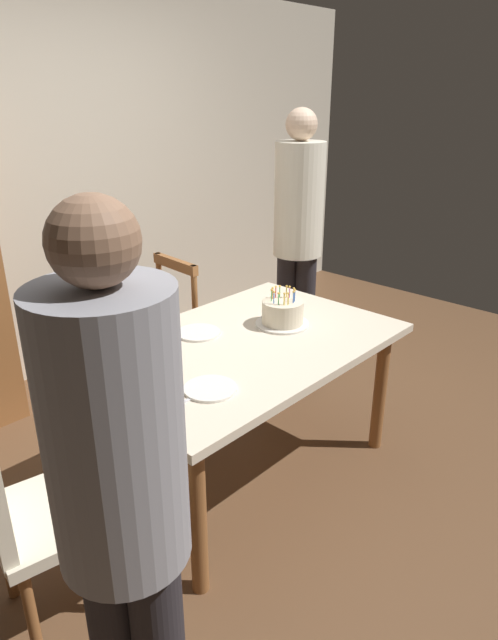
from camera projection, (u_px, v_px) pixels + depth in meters
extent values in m
plane|color=brown|center=(243.00, 469.00, 2.96)|extent=(6.40, 6.40, 0.00)
cube|color=beige|center=(38.00, 186.00, 3.63)|extent=(6.40, 0.10, 2.60)
cube|color=beige|center=(242.00, 346.00, 2.68)|extent=(1.55, 1.01, 0.04)
cylinder|color=brown|center=(198.00, 519.00, 2.12)|extent=(0.07, 0.07, 0.71)
cylinder|color=brown|center=(380.00, 391.00, 3.03)|extent=(0.07, 0.07, 0.71)
cylinder|color=brown|center=(84.00, 437.00, 2.63)|extent=(0.07, 0.07, 0.71)
cylinder|color=brown|center=(269.00, 348.00, 3.54)|extent=(0.07, 0.07, 0.71)
cylinder|color=silver|center=(282.00, 324.00, 2.87)|extent=(0.28, 0.28, 0.01)
cylinder|color=beige|center=(283.00, 312.00, 2.85)|extent=(0.21, 0.21, 0.12)
cylinder|color=#D872CC|center=(290.00, 293.00, 2.86)|extent=(0.01, 0.01, 0.05)
sphere|color=#FFC64C|center=(290.00, 287.00, 2.85)|extent=(0.01, 0.01, 0.01)
cylinder|color=yellow|center=(286.00, 292.00, 2.87)|extent=(0.01, 0.01, 0.05)
sphere|color=#FFC64C|center=(287.00, 286.00, 2.85)|extent=(0.01, 0.01, 0.01)
cylinder|color=#66CC72|center=(280.00, 292.00, 2.87)|extent=(0.01, 0.01, 0.05)
sphere|color=#FFC64C|center=(280.00, 286.00, 2.86)|extent=(0.01, 0.01, 0.01)
cylinder|color=#E54C4C|center=(276.00, 293.00, 2.86)|extent=(0.01, 0.01, 0.05)
sphere|color=#FFC64C|center=(276.00, 287.00, 2.85)|extent=(0.01, 0.01, 0.01)
cylinder|color=#F2994C|center=(273.00, 294.00, 2.84)|extent=(0.01, 0.01, 0.05)
sphere|color=#FFC64C|center=(273.00, 288.00, 2.83)|extent=(0.01, 0.01, 0.01)
cylinder|color=#66CC72|center=(271.00, 296.00, 2.81)|extent=(0.01, 0.01, 0.05)
sphere|color=#FFC64C|center=(272.00, 290.00, 2.80)|extent=(0.01, 0.01, 0.01)
cylinder|color=#4C7FE5|center=(274.00, 298.00, 2.78)|extent=(0.01, 0.01, 0.05)
sphere|color=#FFC64C|center=(274.00, 292.00, 2.77)|extent=(0.01, 0.01, 0.01)
cylinder|color=#66CC72|center=(278.00, 300.00, 2.77)|extent=(0.01, 0.01, 0.05)
sphere|color=#FFC64C|center=(279.00, 293.00, 2.75)|extent=(0.01, 0.01, 0.01)
cylinder|color=yellow|center=(284.00, 300.00, 2.76)|extent=(0.01, 0.01, 0.05)
sphere|color=#FFC64C|center=(284.00, 294.00, 2.75)|extent=(0.01, 0.01, 0.01)
cylinder|color=yellow|center=(288.00, 300.00, 2.77)|extent=(0.01, 0.01, 0.05)
sphere|color=#FFC64C|center=(288.00, 293.00, 2.75)|extent=(0.01, 0.01, 0.01)
cylinder|color=#4C7FE5|center=(293.00, 298.00, 2.79)|extent=(0.01, 0.01, 0.05)
sphere|color=#FFC64C|center=(294.00, 292.00, 2.77)|extent=(0.01, 0.01, 0.01)
cylinder|color=#4C7FE5|center=(295.00, 296.00, 2.81)|extent=(0.01, 0.01, 0.05)
sphere|color=#FFC64C|center=(295.00, 290.00, 2.80)|extent=(0.01, 0.01, 0.01)
cylinder|color=#F2994C|center=(294.00, 295.00, 2.83)|extent=(0.01, 0.01, 0.05)
sphere|color=#FFC64C|center=(294.00, 289.00, 2.82)|extent=(0.01, 0.01, 0.01)
cylinder|color=white|center=(210.00, 389.00, 2.24)|extent=(0.22, 0.22, 0.01)
cylinder|color=white|center=(199.00, 333.00, 2.77)|extent=(0.22, 0.22, 0.01)
cube|color=silver|center=(179.00, 404.00, 2.14)|extent=(0.18, 0.04, 0.01)
cube|color=silver|center=(173.00, 342.00, 2.66)|extent=(0.18, 0.02, 0.01)
cube|color=brown|center=(152.00, 345.00, 3.36)|extent=(0.47, 0.47, 0.05)
cylinder|color=brown|center=(117.00, 378.00, 3.46)|extent=(0.04, 0.04, 0.42)
cylinder|color=brown|center=(147.00, 399.00, 3.23)|extent=(0.04, 0.04, 0.42)
cylinder|color=brown|center=(162.00, 362.00, 3.67)|extent=(0.04, 0.04, 0.42)
cylinder|color=brown|center=(193.00, 380.00, 3.44)|extent=(0.04, 0.04, 0.42)
cylinder|color=brown|center=(160.00, 291.00, 3.51)|extent=(0.04, 0.04, 0.50)
cylinder|color=brown|center=(195.00, 306.00, 3.27)|extent=(0.04, 0.04, 0.50)
cube|color=brown|center=(175.00, 264.00, 3.31)|extent=(0.07, 0.40, 0.06)
cube|color=beige|center=(55.00, 513.00, 2.02)|extent=(0.51, 0.51, 0.05)
cylinder|color=brown|center=(124.00, 569.00, 2.08)|extent=(0.04, 0.04, 0.42)
cylinder|color=brown|center=(90.00, 517.00, 2.33)|extent=(0.04, 0.04, 0.42)
cylinder|color=brown|center=(32.00, 616.00, 1.89)|extent=(0.04, 0.04, 0.42)
cylinder|color=brown|center=(5.00, 555.00, 2.14)|extent=(0.04, 0.04, 0.42)
cylinder|color=gray|center=(114.00, 432.00, 1.24)|extent=(0.32, 0.32, 0.69)
sphere|color=#8C664C|center=(93.00, 242.00, 1.07)|extent=(0.19, 0.19, 0.19)
cylinder|color=#262328|center=(286.00, 313.00, 3.88)|extent=(0.14, 0.14, 0.87)
cylinder|color=#262328|center=(304.00, 315.00, 3.84)|extent=(0.14, 0.14, 0.87)
cylinder|color=silver|center=(299.00, 200.00, 3.55)|extent=(0.32, 0.32, 0.72)
sphere|color=beige|center=(302.00, 124.00, 3.38)|extent=(0.20, 0.20, 0.20)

